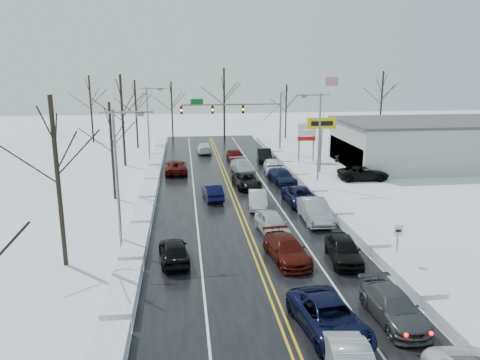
{
  "coord_description": "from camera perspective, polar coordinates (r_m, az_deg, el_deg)",
  "views": [
    {
      "loc": [
        -4.32,
        -32.87,
        11.63
      ],
      "look_at": [
        0.11,
        3.51,
        2.5
      ],
      "focal_mm": 35.0,
      "sensor_mm": 36.0,
      "label": 1
    }
  ],
  "objects": [
    {
      "name": "ground",
      "position": [
        35.14,
        0.51,
        -5.34
      ],
      "size": [
        160.0,
        160.0,
        0.0
      ],
      "primitive_type": "plane",
      "color": "white",
      "rests_on": "ground"
    },
    {
      "name": "road_surface",
      "position": [
        37.02,
        0.11,
        -4.32
      ],
      "size": [
        14.0,
        84.0,
        0.01
      ],
      "primitive_type": "cube",
      "color": "black",
      "rests_on": "ground"
    },
    {
      "name": "snow_bank_left",
      "position": [
        36.91,
        -11.72,
        -4.68
      ],
      "size": [
        1.47,
        72.0,
        0.72
      ],
      "primitive_type": "cube",
      "color": "white",
      "rests_on": "ground"
    },
    {
      "name": "snow_bank_right",
      "position": [
        38.65,
        11.39,
        -3.81
      ],
      "size": [
        1.47,
        72.0,
        0.72
      ],
      "primitive_type": "cube",
      "color": "white",
      "rests_on": "ground"
    },
    {
      "name": "traffic_signal_mast",
      "position": [
        61.67,
        0.33,
        8.26
      ],
      "size": [
        13.28,
        0.39,
        8.0
      ],
      "color": "slate",
      "rests_on": "ground"
    },
    {
      "name": "tires_plus_sign",
      "position": [
        51.5,
        9.9,
        6.37
      ],
      "size": [
        3.2,
        0.34,
        6.0
      ],
      "color": "slate",
      "rests_on": "ground"
    },
    {
      "name": "used_vehicles_sign",
      "position": [
        57.45,
        8.12,
        5.53
      ],
      "size": [
        2.2,
        0.22,
        4.65
      ],
      "color": "slate",
      "rests_on": "ground"
    },
    {
      "name": "speed_limit_sign",
      "position": [
        29.59,
        18.69,
        -6.54
      ],
      "size": [
        0.55,
        0.09,
        2.35
      ],
      "color": "slate",
      "rests_on": "ground"
    },
    {
      "name": "flagpole",
      "position": [
        66.07,
        10.36,
        8.81
      ],
      "size": [
        1.87,
        1.2,
        10.0
      ],
      "color": "silver",
      "rests_on": "ground"
    },
    {
      "name": "dealership_building",
      "position": [
        58.9,
        21.93,
        4.21
      ],
      "size": [
        20.4,
        12.4,
        5.3
      ],
      "color": "#AEAEA9",
      "rests_on": "ground"
    },
    {
      "name": "streetlight_ne",
      "position": [
        45.14,
        9.41,
        5.75
      ],
      "size": [
        3.2,
        0.25,
        9.0
      ],
      "color": "slate",
      "rests_on": "ground"
    },
    {
      "name": "streetlight_sw",
      "position": [
        29.83,
        -14.45,
        1.3
      ],
      "size": [
        3.2,
        0.25,
        9.0
      ],
      "color": "slate",
      "rests_on": "ground"
    },
    {
      "name": "streetlight_nw",
      "position": [
        57.36,
        -10.97,
        7.41
      ],
      "size": [
        3.2,
        0.25,
        9.0
      ],
      "color": "slate",
      "rests_on": "ground"
    },
    {
      "name": "tree_left_b",
      "position": [
        28.2,
        -21.63,
        3.52
      ],
      "size": [
        4.0,
        4.0,
        10.0
      ],
      "color": "#2D231C",
      "rests_on": "ground"
    },
    {
      "name": "tree_left_c",
      "position": [
        41.73,
        -15.47,
        5.64
      ],
      "size": [
        3.4,
        3.4,
        8.5
      ],
      "color": "#2D231C",
      "rests_on": "ground"
    },
    {
      "name": "tree_left_d",
      "position": [
        55.47,
        -14.23,
        9.12
      ],
      "size": [
        4.2,
        4.2,
        10.5
      ],
      "color": "#2D231C",
      "rests_on": "ground"
    },
    {
      "name": "tree_left_e",
      "position": [
        67.37,
        -12.62,
        9.41
      ],
      "size": [
        3.8,
        3.8,
        9.5
      ],
      "color": "#2D231C",
      "rests_on": "ground"
    },
    {
      "name": "tree_far_a",
      "position": [
        74.29,
        -17.81,
        9.75
      ],
      "size": [
        4.0,
        4.0,
        10.0
      ],
      "color": "#2D231C",
      "rests_on": "ground"
    },
    {
      "name": "tree_far_b",
      "position": [
        74.09,
        -8.35,
        9.71
      ],
      "size": [
        3.6,
        3.6,
        9.0
      ],
      "color": "#2D231C",
      "rests_on": "ground"
    },
    {
      "name": "tree_far_c",
      "position": [
        72.26,
        -1.95,
        10.85
      ],
      "size": [
        4.4,
        4.4,
        11.0
      ],
      "color": "#2D231C",
      "rests_on": "ground"
    },
    {
      "name": "tree_far_d",
      "position": [
        75.38,
        5.66,
        9.59
      ],
      "size": [
        3.4,
        3.4,
        8.5
      ],
      "color": "#2D231C",
      "rests_on": "ground"
    },
    {
      "name": "tree_far_e",
      "position": [
        80.75,
        16.94,
        10.35
      ],
      "size": [
        4.2,
        4.2,
        10.5
      ],
      "color": "#2D231C",
      "rests_on": "ground"
    },
    {
      "name": "queued_car_2",
      "position": [
        22.25,
        10.73,
        -17.8
      ],
      "size": [
        3.1,
        5.56,
        1.47
      ],
      "primitive_type": "imported",
      "rotation": [
        0.0,
        0.0,
        0.13
      ],
      "color": "black",
      "rests_on": "ground"
    },
    {
      "name": "queued_car_3",
      "position": [
        29.05,
        5.68,
        -9.69
      ],
      "size": [
        2.54,
        5.06,
        1.41
      ],
      "primitive_type": "imported",
      "rotation": [
        0.0,
        0.0,
        0.12
      ],
      "color": "#430E08",
      "rests_on": "ground"
    },
    {
      "name": "queued_car_4",
      "position": [
        33.28,
        3.91,
        -6.5
      ],
      "size": [
        2.19,
        4.55,
        1.5
      ],
      "primitive_type": "imported",
      "rotation": [
        0.0,
        0.0,
        0.1
      ],
      "color": "silver",
      "rests_on": "ground"
    },
    {
      "name": "queued_car_5",
      "position": [
        39.07,
        2.15,
        -3.34
      ],
      "size": [
        1.88,
        4.28,
        1.37
      ],
      "primitive_type": "imported",
      "rotation": [
        0.0,
        0.0,
        -0.11
      ],
      "color": "#BBBCBE",
      "rests_on": "ground"
    },
    {
      "name": "queued_car_6",
      "position": [
        45.27,
        0.81,
        -0.9
      ],
      "size": [
        2.63,
        4.98,
        1.33
      ],
      "primitive_type": "imported",
      "rotation": [
        0.0,
        0.0,
        0.09
      ],
      "color": "black",
      "rests_on": "ground"
    },
    {
      "name": "queued_car_7",
      "position": [
        51.06,
        0.28,
        0.82
      ],
      "size": [
        2.68,
        5.25,
        1.46
      ],
      "primitive_type": "imported",
      "rotation": [
        0.0,
        0.0,
        0.13
      ],
      "color": "#A8ABB0",
      "rests_on": "ground"
    },
    {
      "name": "queued_car_8",
      "position": [
        57.18,
        -0.59,
        2.25
      ],
      "size": [
        2.03,
        4.58,
        1.53
      ],
      "primitive_type": "imported",
      "rotation": [
        0.0,
        0.0,
        0.05
      ],
      "color": "#4D0A0E",
      "rests_on": "ground"
    },
    {
      "name": "queued_car_11",
      "position": [
        23.86,
        18.1,
        -15.95
      ],
      "size": [
        2.06,
        4.78,
        1.37
      ],
      "primitive_type": "imported",
      "rotation": [
        0.0,
        0.0,
        0.03
      ],
      "color": "#3E4043",
      "rests_on": "ground"
    },
    {
      "name": "queued_car_12",
      "position": [
        29.48,
        12.44,
        -9.6
      ],
      "size": [
        2.25,
        4.59,
        1.51
      ],
      "primitive_type": "imported",
      "rotation": [
        0.0,
        0.0,
        -0.11
      ],
      "color": "black",
      "rests_on": "ground"
    },
    {
      "name": "queued_car_13",
      "position": [
        36.1,
        9.04,
        -4.99
      ],
      "size": [
        1.87,
        5.11,
        1.67
      ],
      "primitive_type": "imported",
      "rotation": [
        0.0,
        0.0,
        -0.02
      ],
      "color": "#9DA0A4",
      "rests_on": "ground"
    },
    {
      "name": "queued_car_14",
      "position": [
        40.22,
        7.38,
        -2.94
      ],
      "size": [
        2.56,
        5.2,
        1.42
      ],
      "primitive_type": "imported",
      "rotation": [
        0.0,
        0.0,
        0.04
      ],
      "color": "black",
      "rests_on": "ground"
    },
    {
      "name": "queued_car_15",
      "position": [
        46.89,
        5.13,
        -0.43
      ],
      "size": [
        2.51,
        5.09,
        1.42
      ],
      "primitive_type": "imported",
      "rotation": [
        0.0,
        0.0,
        0.11
      ],
      "color": "black",
      "rests_on": "ground"
    },
    {
      "name": "queued_car_16",
      "position": [
        51.23,
        3.99,
        0.83
      ],
      "size": [
        2.22,
        4.66,
        1.54
      ],
      "primitive_type": "imported",
      "rotation": [
        0.0,
        0.0,
        -0.09
      ],
      "color": "white",
      "rests_on": "ground"
    },
    {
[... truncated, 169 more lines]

